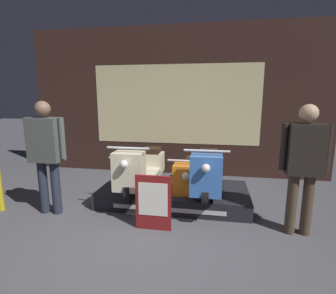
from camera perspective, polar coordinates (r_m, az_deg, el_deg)
name	(u,v)px	position (r m, az deg, el deg)	size (l,w,h in m)	color
ground_plane	(132,256)	(3.18, -7.88, -22.45)	(30.00, 30.00, 0.00)	#4C4C51
shop_wall_back	(176,102)	(5.80, 1.64, 9.67)	(6.55, 0.09, 3.20)	#331E19
display_platform	(174,195)	(4.43, 1.29, -10.34)	(2.40, 1.13, 0.25)	black
scooter_display_left	(142,168)	(4.38, -5.74, -4.56)	(0.60, 1.79, 0.80)	black
scooter_display_right	(207,171)	(4.22, 8.54, -5.23)	(0.60, 1.79, 0.80)	black
scooter_backrow_0	(140,175)	(4.89, -6.17, -6.01)	(0.60, 1.79, 0.80)	black
scooter_backrow_1	(191,177)	(4.72, 4.99, -6.62)	(0.60, 1.79, 0.80)	black
person_left_browsing	(46,148)	(4.19, -25.02, -0.22)	(0.62, 0.26, 1.68)	#232838
person_right_browsing	(304,161)	(3.61, 27.48, -2.64)	(0.57, 0.23, 1.66)	#473828
price_sign_board	(153,203)	(3.50, -3.23, -12.00)	(0.47, 0.04, 0.74)	maroon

